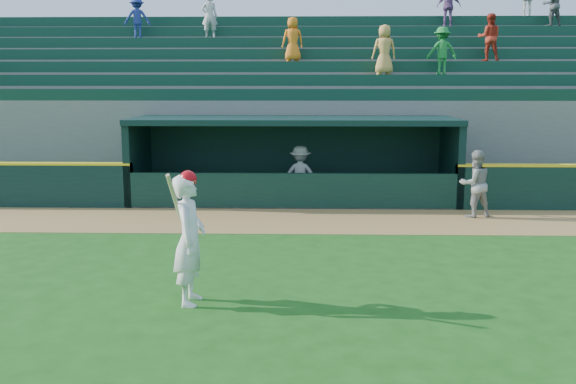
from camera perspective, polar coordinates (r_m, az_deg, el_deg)
name	(u,v)px	position (r m, az deg, el deg)	size (l,w,h in m)	color
ground	(286,279)	(11.54, -0.22, -7.71)	(120.00, 120.00, 0.00)	#184D13
warning_track	(292,221)	(16.28, 0.32, -2.55)	(40.00, 3.00, 0.01)	olive
dugout_player_front	(475,184)	(17.28, 16.29, 0.70)	(0.85, 0.66, 1.75)	gray
dugout_player_inside	(300,175)	(18.57, 1.10, 1.56)	(1.08, 0.62, 1.67)	#A8A8A2
dugout	(294,154)	(19.14, 0.52, 3.38)	(9.40, 2.80, 2.46)	slate
stands	(297,112)	(23.61, 0.76, 7.10)	(34.50, 6.32, 7.41)	slate
batter_at_plate	(190,238)	(10.15, -8.74, -4.07)	(0.52, 0.86, 2.14)	white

